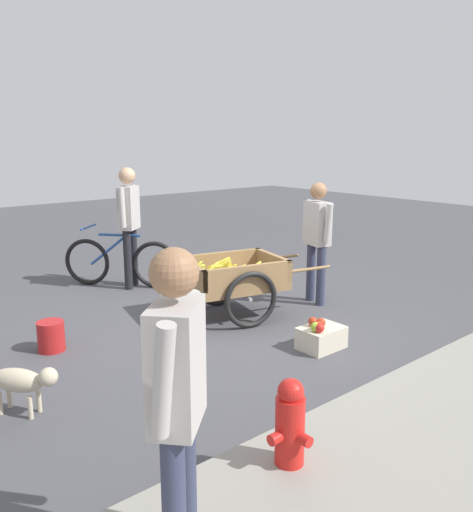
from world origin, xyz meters
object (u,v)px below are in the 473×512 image
Objects in this scene: apple_crate at (321,336)px; bystander_person at (177,390)px; plastic_bucket at (51,336)px; bicycle at (121,262)px; dog at (22,381)px; fruit_cart at (233,280)px; cyclist_person at (129,216)px; fire_hydrant at (290,431)px; vendor_person at (317,233)px.

bystander_person reaches higher than apple_crate.
plastic_bucket is 0.18× the size of bystander_person.
bicycle reaches higher than dog.
cyclist_person reaches higher than fruit_cart.
apple_crate is at bearing -144.01° from fire_hydrant.
bystander_person reaches higher than plastic_bucket.
plastic_bucket is at bearing -120.39° from dog.
apple_crate is at bearing 140.96° from plastic_bucket.
dog is (2.65, 0.71, -0.17)m from fruit_cart.
fruit_cart is at bearing 101.42° from bicycle.
fire_hydrant reaches higher than plastic_bucket.
plastic_bucket is at bearing -10.16° from fruit_cart.
fire_hydrant is 0.42× the size of bystander_person.
vendor_person is at bearing -173.38° from dog.
bicycle is at bearing -105.85° from fire_hydrant.
bystander_person is (2.29, 4.59, -0.03)m from cyclist_person.
vendor_person reaches higher than fruit_cart.
fire_hydrant is (-0.96, 1.86, 0.06)m from dog.
bicycle is at bearing -130.00° from dog.
vendor_person is 2.77m from bicycle.
cyclist_person reaches higher than bicycle.
bicycle reaches higher than plastic_bucket.
apple_crate is 0.27× the size of bystander_person.
bicycle is 1.96× the size of fire_hydrant.
fruit_cart is 3.13× the size of dog.
dog is 2.14m from bystander_person.
bystander_person is (0.57, 3.09, 0.81)m from plastic_bucket.
apple_crate is (-0.34, 3.17, -0.86)m from cyclist_person.
bicycle is 0.82× the size of bystander_person.
fruit_cart is 1.11× the size of bystander_person.
dog is at bearing 50.00° from bicycle.
fire_hydrant is at bearing -169.62° from bystander_person.
bicycle reaches higher than fruit_cart.
fruit_cart is 2.75m from dog.
apple_crate reaches higher than plastic_bucket.
dog is 0.85× the size of fire_hydrant.
bicycle is at bearing -82.45° from apple_crate.
dog reaches higher than apple_crate.
cyclist_person is 5.56× the size of plastic_bucket.
dog is 2.09m from fire_hydrant.
dog is 2.76m from apple_crate.
vendor_person reaches higher than bicycle.
vendor_person is at bearing 168.62° from plastic_bucket.
vendor_person is 2.66× the size of dog.
fire_hydrant is at bearing 72.60° from cyclist_person.
fruit_cart is 4.05× the size of apple_crate.
fire_hydrant is (1.29, 4.54, -0.02)m from bicycle.
cyclist_person is at bearing -80.78° from fruit_cart.
fruit_cart reaches higher than apple_crate.
vendor_person is at bearing -146.47° from bystander_person.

